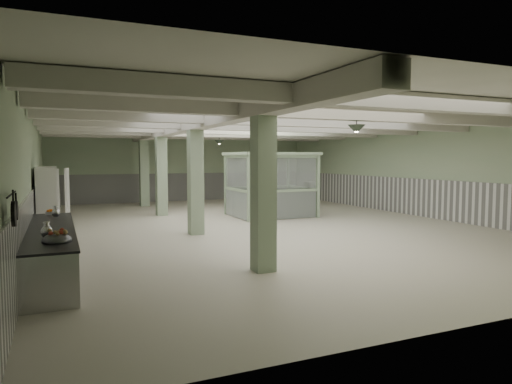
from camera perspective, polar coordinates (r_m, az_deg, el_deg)
name	(u,v)px	position (r m, az deg, el deg)	size (l,w,h in m)	color
floor	(257,225)	(15.98, 0.16, -4.13)	(20.00, 20.00, 0.00)	beige
ceiling	(257,121)	(15.85, 0.17, 8.85)	(14.00, 20.00, 0.02)	white
wall_back	(184,168)	(25.29, -9.00, 3.01)	(14.00, 0.02, 3.60)	#A8B994
wall_left	(33,177)	(14.49, -26.09, 1.72)	(0.02, 20.00, 3.60)	#A8B994
wall_right	(414,171)	(19.70, 19.17, 2.48)	(0.02, 20.00, 3.60)	#A8B994
wainscot_left	(35,213)	(14.57, -25.86, -2.40)	(0.05, 19.90, 1.50)	silver
wainscot_right	(413,197)	(19.74, 19.05, -0.57)	(0.05, 19.90, 1.50)	silver
wainscot_back	(184,187)	(25.31, -8.95, 0.63)	(13.90, 0.05, 1.50)	silver
girder	(186,126)	(15.01, -8.70, 8.21)	(0.45, 19.90, 0.40)	beige
beam_a	(413,102)	(9.49, 19.02, 10.60)	(13.90, 0.35, 0.32)	beige
beam_b	(340,113)	(11.46, 10.42, 9.64)	(13.90, 0.35, 0.32)	beige
beam_c	(291,121)	(13.60, 4.46, 8.84)	(13.90, 0.35, 0.32)	beige
beam_d	(257,126)	(15.84, 0.17, 8.20)	(13.90, 0.35, 0.32)	beige
beam_e	(232,130)	(18.15, -3.04, 7.69)	(13.90, 0.35, 0.32)	beige
beam_f	(212,134)	(20.51, -5.50, 7.28)	(13.90, 0.35, 0.32)	beige
beam_g	(196,136)	(22.90, -7.46, 6.95)	(13.90, 0.35, 0.32)	beige
column_a	(263,184)	(9.32, 0.92, 0.98)	(0.42, 0.42, 3.60)	#96AD8B
column_b	(195,176)	(14.02, -7.57, 2.05)	(0.42, 0.42, 3.60)	#96AD8B
column_c	(161,171)	(18.88, -11.76, 2.56)	(0.42, 0.42, 3.60)	#96AD8B
column_d	(144,169)	(22.80, -13.82, 2.80)	(0.42, 0.42, 3.60)	#96AD8B
hook_rail	(11,194)	(6.91, -28.26, -0.26)	(0.02, 0.02, 1.20)	black
pendant_front	(356,129)	(11.71, 12.44, 7.67)	(0.44, 0.44, 0.22)	#303D2E
pendant_mid	(264,138)	(16.48, 1.07, 6.76)	(0.44, 0.44, 0.22)	#303D2E
pendant_back	(219,142)	(21.13, -4.62, 6.20)	(0.44, 0.44, 0.22)	#303D2E
prep_counter	(50,250)	(10.29, -24.33, -6.60)	(0.94, 5.40, 0.91)	#AEAFB3
pitcher_near	(56,212)	(12.07, -23.75, -2.25)	(0.19, 0.22, 0.28)	#AEAFB3
pitcher_far	(47,230)	(9.00, -24.71, -4.34)	(0.20, 0.23, 0.30)	#AEAFB3
veg_colander	(57,236)	(8.47, -23.64, -5.09)	(0.48, 0.48, 0.22)	#434449
orange_bowl	(50,214)	(12.61, -24.34, -2.47)	(0.22, 0.22, 0.08)	#B2B2B7
skillet_near	(14,214)	(6.54, -28.03, -2.42)	(0.33, 0.33, 0.04)	black
skillet_far	(16,210)	(6.93, -27.77, -2.06)	(0.26, 0.26, 0.03)	black
walkin_cooler	(49,205)	(14.50, -24.50, -1.48)	(0.76, 2.14, 1.96)	white
guard_booth	(271,173)	(18.30, 1.84, 2.40)	(3.20, 2.72, 2.56)	#99B490
filing_cabinet	(311,198)	(18.75, 6.89, -0.81)	(0.44, 0.63, 1.37)	#585A4B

